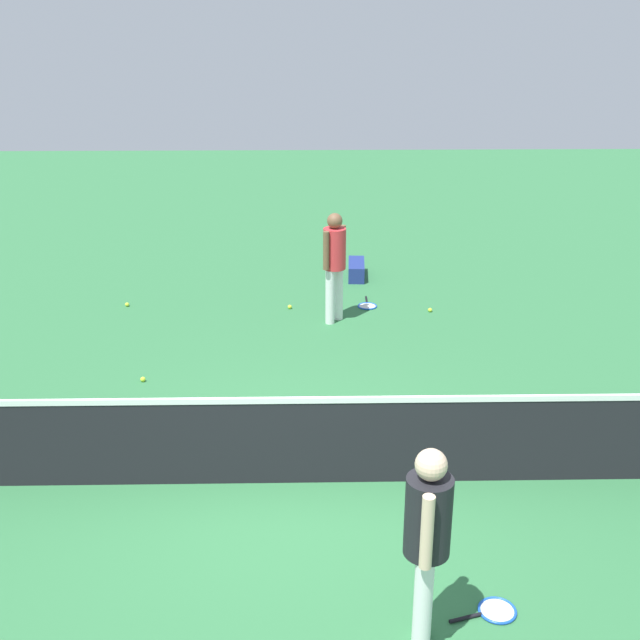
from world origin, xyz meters
The scene contains 11 objects.
ground_plane centered at (0.00, 0.00, 0.00)m, with size 40.00×40.00×0.00m, color #2D6B3D.
court_net centered at (0.00, 0.00, 0.50)m, with size 10.09×0.09×1.07m.
player_near_side centered at (-0.52, -4.46, 1.01)m, with size 0.48×0.48×1.70m.
player_far_side centered at (-0.94, 2.23, 1.01)m, with size 0.40×0.53×1.70m.
tennis_racket_near_player centered at (-1.08, -5.10, 0.01)m, with size 0.32×0.59×0.03m.
tennis_racket_far_player centered at (-1.58, 1.91, 0.01)m, with size 0.61×0.39×0.03m.
tennis_ball_near_player centered at (0.17, -5.00, 0.03)m, with size 0.07×0.07×0.07m, color #C6E033.
tennis_ball_by_net centered at (2.80, -5.16, 0.03)m, with size 0.07×0.07×0.07m, color #C6E033.
tennis_ball_midcourt centered at (2.03, -2.38, 0.03)m, with size 0.07×0.07×0.07m, color #C6E033.
tennis_ball_baseline centered at (-2.06, -4.82, 0.03)m, with size 0.07×0.07×0.07m, color #C6E033.
equipment_bag centered at (-1.00, -6.61, 0.14)m, with size 0.33×0.81×0.28m.
Camera 1 is at (-0.08, 6.97, 4.55)m, focal length 44.76 mm.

